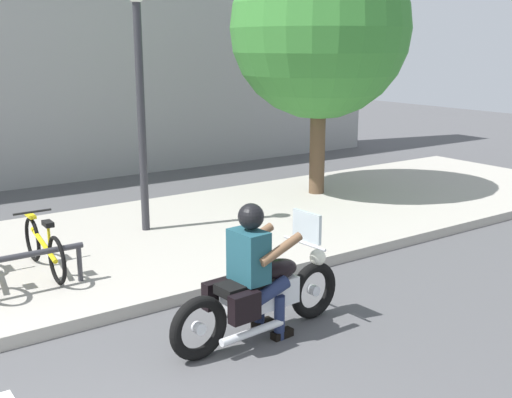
% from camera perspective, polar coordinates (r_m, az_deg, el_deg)
% --- Properties ---
extents(motorcycle, '(2.16, 0.67, 1.23)m').
position_cam_1_polar(motorcycle, '(6.51, 0.48, -8.62)').
color(motorcycle, black).
rests_on(motorcycle, ground).
extents(rider, '(0.65, 0.57, 1.44)m').
position_cam_1_polar(rider, '(6.34, -0.08, -5.71)').
color(rider, '#1E4C59').
rests_on(rider, ground).
extents(bicycle_3, '(0.48, 1.61, 0.72)m').
position_cam_1_polar(bicycle_3, '(8.34, -18.56, -4.10)').
color(bicycle_3, black).
rests_on(bicycle_3, sidewalk).
extents(street_lamp, '(0.28, 0.28, 3.79)m').
position_cam_1_polar(street_lamp, '(9.57, -10.40, 9.90)').
color(street_lamp, '#2D2D33').
rests_on(street_lamp, ground).
extents(tree_near_rack, '(3.29, 3.29, 4.87)m').
position_cam_1_polar(tree_near_rack, '(11.96, 5.79, 15.00)').
color(tree_near_rack, brown).
rests_on(tree_near_rack, ground).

